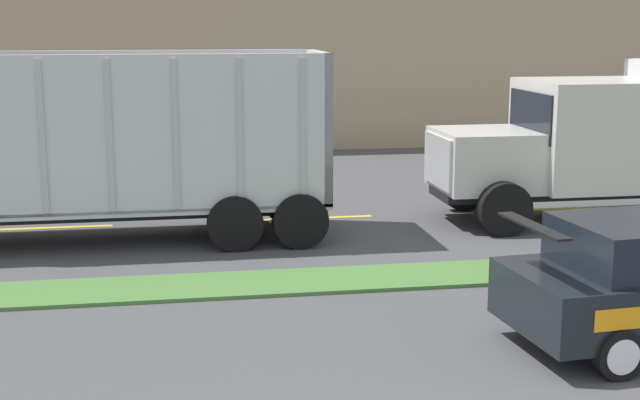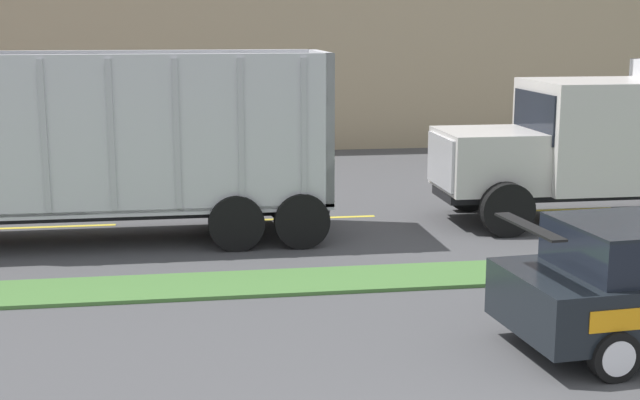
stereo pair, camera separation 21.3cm
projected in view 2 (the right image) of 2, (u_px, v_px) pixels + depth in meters
name	position (u px, v px, depth m)	size (l,w,h in m)	color
grass_verge	(351.00, 279.00, 14.22)	(120.00, 1.35, 0.06)	#477538
centre_line_3	(55.00, 227.00, 17.97)	(2.40, 0.14, 0.01)	yellow
centre_line_4	(319.00, 218.00, 18.79)	(2.40, 0.14, 0.01)	yellow
centre_line_5	(561.00, 210.00, 19.60)	(2.40, 0.14, 0.01)	yellow
store_building_backdrop	(126.00, 38.00, 32.84)	(39.38, 12.10, 6.91)	tan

